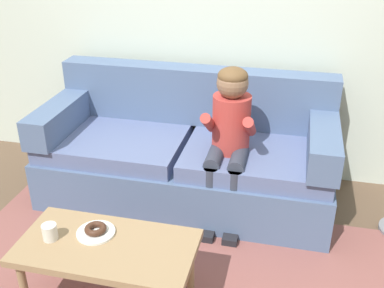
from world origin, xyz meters
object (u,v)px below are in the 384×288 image
object	(u,v)px
donut	(95,229)
toy_controller	(90,252)
coffee_table	(107,252)
couch	(187,156)
mug	(50,232)
person_child	(229,132)

from	to	relation	value
donut	toy_controller	world-z (taller)	donut
coffee_table	donut	world-z (taller)	donut
couch	mug	world-z (taller)	couch
coffee_table	toy_controller	bearing A→B (deg)	130.12
toy_controller	couch	bearing A→B (deg)	72.43
toy_controller	donut	bearing A→B (deg)	-43.55
couch	coffee_table	world-z (taller)	couch
person_child	mug	size ratio (longest dim) A/B	12.24
person_child	mug	world-z (taller)	person_child
couch	donut	distance (m)	1.17
coffee_table	mug	xyz separation A→B (m)	(-0.31, -0.03, 0.09)
person_child	mug	bearing A→B (deg)	-127.63
couch	donut	size ratio (longest dim) A/B	17.73
donut	person_child	bearing A→B (deg)	58.25
toy_controller	coffee_table	bearing A→B (deg)	-39.89
couch	mug	distance (m)	1.32
mug	person_child	bearing A→B (deg)	52.37
toy_controller	person_child	bearing A→B (deg)	49.35
donut	couch	bearing A→B (deg)	78.38
couch	toy_controller	size ratio (longest dim) A/B	9.41
donut	toy_controller	distance (m)	0.56
mug	couch	bearing A→B (deg)	69.95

